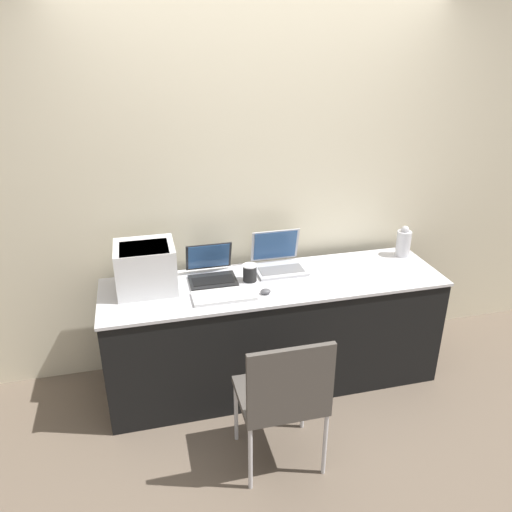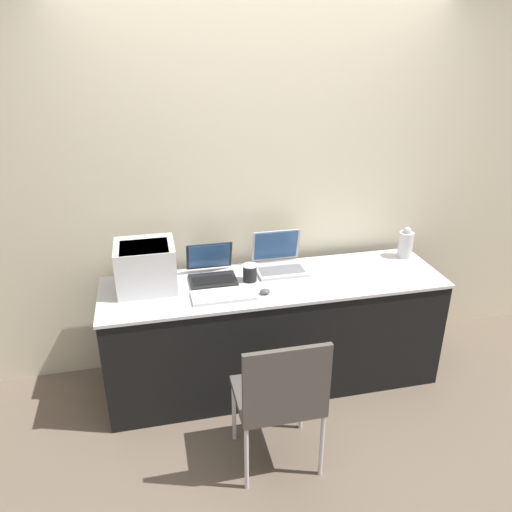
% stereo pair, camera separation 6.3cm
% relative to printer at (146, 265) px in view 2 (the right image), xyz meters
% --- Properties ---
extents(ground_plane, '(14.00, 14.00, 0.00)m').
position_rel_printer_xyz_m(ground_plane, '(0.81, -0.40, -0.94)').
color(ground_plane, '#6B5B4C').
extents(wall_back, '(8.00, 0.05, 2.60)m').
position_rel_printer_xyz_m(wall_back, '(0.81, 0.33, 0.36)').
color(wall_back, beige).
rests_on(wall_back, ground_plane).
extents(table, '(2.24, 0.63, 0.78)m').
position_rel_printer_xyz_m(table, '(0.81, -0.09, -0.55)').
color(table, black).
rests_on(table, ground_plane).
extents(printer, '(0.37, 0.33, 0.30)m').
position_rel_printer_xyz_m(printer, '(0.00, 0.00, 0.00)').
color(printer, silver).
rests_on(printer, table).
extents(laptop_left, '(0.31, 0.30, 0.22)m').
position_rel_printer_xyz_m(laptop_left, '(0.42, 0.04, -0.11)').
color(laptop_left, black).
rests_on(laptop_left, table).
extents(laptop_right, '(0.34, 0.30, 0.25)m').
position_rel_printer_xyz_m(laptop_right, '(0.89, 0.09, -0.11)').
color(laptop_right, '#B7B7BC').
rests_on(laptop_right, table).
extents(external_keyboard, '(0.39, 0.18, 0.02)m').
position_rel_printer_xyz_m(external_keyboard, '(0.45, -0.23, -0.15)').
color(external_keyboard, silver).
rests_on(external_keyboard, table).
extents(coffee_cup, '(0.09, 0.09, 0.11)m').
position_rel_printer_xyz_m(coffee_cup, '(0.66, -0.05, -0.10)').
color(coffee_cup, black).
rests_on(coffee_cup, table).
extents(mouse, '(0.07, 0.05, 0.03)m').
position_rel_printer_xyz_m(mouse, '(0.71, -0.24, -0.15)').
color(mouse, '#4C4C51').
rests_on(mouse, table).
extents(metal_pitcher, '(0.10, 0.10, 0.23)m').
position_rel_printer_xyz_m(metal_pitcher, '(1.83, 0.08, -0.06)').
color(metal_pitcher, silver).
rests_on(metal_pitcher, table).
extents(chair, '(0.46, 0.40, 0.87)m').
position_rel_printer_xyz_m(chair, '(0.65, -0.86, -0.43)').
color(chair, '#4C4742').
rests_on(chair, ground_plane).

